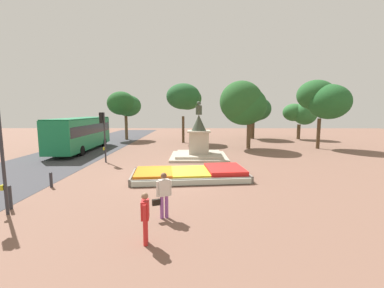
% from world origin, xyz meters
% --- Properties ---
extents(ground_plane, '(85.48, 85.48, 0.00)m').
position_xyz_m(ground_plane, '(0.00, 0.00, 0.00)').
color(ground_plane, brown).
extents(street_asphalt_strip, '(7.18, 74.80, 0.01)m').
position_xyz_m(street_asphalt_strip, '(-9.81, 0.00, 0.01)').
color(street_asphalt_strip, '#3D3D42').
rests_on(street_asphalt_strip, ground_plane).
extents(flower_planter, '(6.94, 3.86, 0.60)m').
position_xyz_m(flower_planter, '(1.23, -0.26, 0.25)').
color(flower_planter, '#38281C').
rests_on(flower_planter, ground_plane).
extents(statue_monument, '(4.63, 4.63, 4.67)m').
position_xyz_m(statue_monument, '(1.74, 6.42, 1.04)').
color(statue_monument, '#B3A995').
rests_on(statue_monument, ground_plane).
extents(traffic_light_mid_block, '(0.42, 0.31, 3.79)m').
position_xyz_m(traffic_light_mid_block, '(-5.48, 4.31, 2.60)').
color(traffic_light_mid_block, '#2D2D33').
rests_on(traffic_light_mid_block, ground_plane).
extents(city_bus, '(2.73, 10.37, 3.23)m').
position_xyz_m(city_bus, '(-9.63, 9.90, 1.86)').
color(city_bus, '#197A47').
rests_on(city_bus, ground_plane).
extents(pedestrian_with_handbag, '(0.70, 0.39, 1.70)m').
position_xyz_m(pedestrian_with_handbag, '(0.22, -5.86, 0.96)').
color(pedestrian_with_handbag, '#8C4C99').
rests_on(pedestrian_with_handbag, ground_plane).
extents(pedestrian_near_planter, '(0.26, 0.57, 1.57)m').
position_xyz_m(pedestrian_near_planter, '(-0.09, -7.70, 0.90)').
color(pedestrian_near_planter, red).
rests_on(pedestrian_near_planter, ground_plane).
extents(kerb_bollard_south, '(0.14, 0.14, 0.98)m').
position_xyz_m(kerb_bollard_south, '(-5.98, -5.04, 0.51)').
color(kerb_bollard_south, '#2D2D33').
rests_on(kerb_bollard_south, ground_plane).
extents(kerb_bollard_mid_a, '(0.16, 0.16, 0.79)m').
position_xyz_m(kerb_bollard_mid_a, '(-6.01, -2.07, 0.42)').
color(kerb_bollard_mid_a, '#2D2D33').
rests_on(kerb_bollard_mid_a, ground_plane).
extents(park_tree_far_left, '(4.16, 4.85, 5.87)m').
position_xyz_m(park_tree_far_left, '(9.88, 21.07, 4.21)').
color(park_tree_far_left, '#4C3823').
rests_on(park_tree_far_left, ground_plane).
extents(park_tree_behind_statue, '(4.87, 5.11, 7.11)m').
position_xyz_m(park_tree_behind_statue, '(14.68, 12.01, 5.10)').
color(park_tree_behind_statue, '#4C3823').
rests_on(park_tree_behind_statue, ground_plane).
extents(park_tree_far_right, '(4.27, 4.47, 7.17)m').
position_xyz_m(park_tree_far_right, '(0.23, 16.80, 5.52)').
color(park_tree_far_right, '#4C3823').
rests_on(park_tree_far_right, ground_plane).
extents(park_tree_street_side, '(4.82, 4.84, 6.92)m').
position_xyz_m(park_tree_street_side, '(6.34, 11.74, 4.61)').
color(park_tree_street_side, brown).
rests_on(park_tree_street_side, ground_plane).
extents(park_tree_mid_canopy, '(4.36, 3.72, 5.06)m').
position_xyz_m(park_tree_mid_canopy, '(15.98, 20.65, 3.57)').
color(park_tree_mid_canopy, brown).
rests_on(park_tree_mid_canopy, ground_plane).
extents(park_tree_distant, '(4.20, 4.63, 6.42)m').
position_xyz_m(park_tree_distant, '(-7.91, 19.67, 4.72)').
color(park_tree_distant, brown).
rests_on(park_tree_distant, ground_plane).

